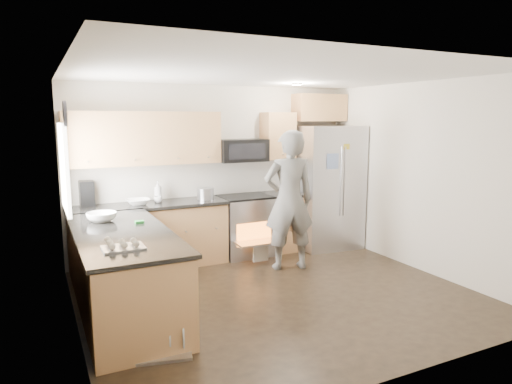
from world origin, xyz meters
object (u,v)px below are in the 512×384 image
stove_range (245,212)px  dish_rack (163,344)px  refrigerator (328,187)px  person (289,200)px

stove_range → dish_rack: bearing=-128.5°
stove_range → dish_rack: size_ratio=3.13×
refrigerator → person: bearing=-143.5°
dish_rack → stove_range: bearing=51.5°
refrigerator → stove_range: bearing=178.0°
refrigerator → person: 1.35m
refrigerator → dish_rack: bearing=-140.8°
dish_rack → refrigerator: bearing=34.0°
stove_range → refrigerator: refrigerator is taller
person → dish_rack: person is taller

